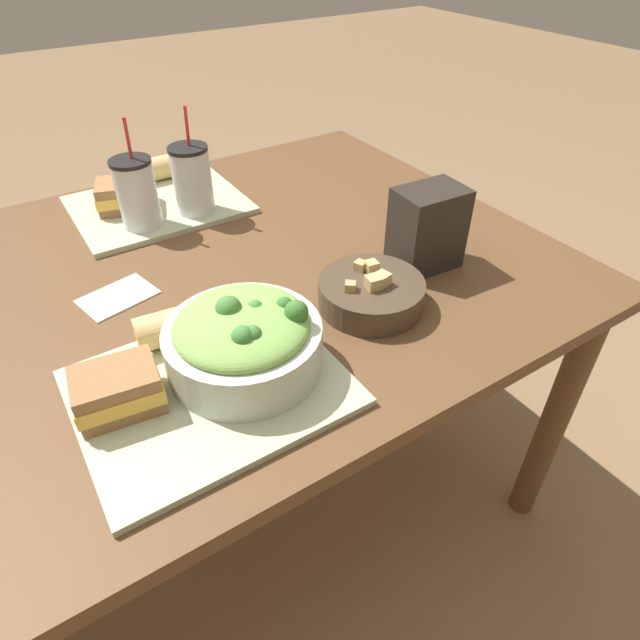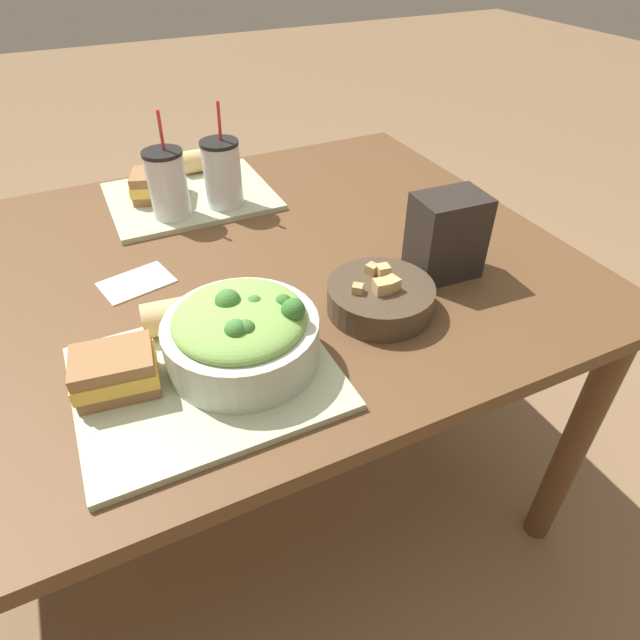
# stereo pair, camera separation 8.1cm
# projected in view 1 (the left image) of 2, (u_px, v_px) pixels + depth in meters

# --- Properties ---
(ground_plane) EXTENTS (12.00, 12.00, 0.00)m
(ground_plane) POSITION_uv_depth(u_px,v_px,m) (222.00, 499.00, 1.46)
(ground_plane) COLOR #846647
(dining_table) EXTENTS (1.46, 1.03, 0.72)m
(dining_table) POSITION_uv_depth(u_px,v_px,m) (185.00, 315.00, 1.06)
(dining_table) COLOR brown
(dining_table) RESTS_ON ground_plane
(tray_near) EXTENTS (0.37, 0.31, 0.01)m
(tray_near) POSITION_uv_depth(u_px,v_px,m) (211.00, 388.00, 0.78)
(tray_near) COLOR #B2BC99
(tray_near) RESTS_ON dining_table
(tray_far) EXTENTS (0.37, 0.31, 0.01)m
(tray_far) POSITION_uv_depth(u_px,v_px,m) (158.00, 205.00, 1.25)
(tray_far) COLOR #B2BC99
(tray_far) RESTS_ON dining_table
(salad_bowl) EXTENTS (0.23, 0.23, 0.12)m
(salad_bowl) POSITION_uv_depth(u_px,v_px,m) (245.00, 339.00, 0.78)
(salad_bowl) COLOR beige
(salad_bowl) RESTS_ON tray_near
(soup_bowl) EXTENTS (0.19, 0.19, 0.07)m
(soup_bowl) POSITION_uv_depth(u_px,v_px,m) (371.00, 292.00, 0.93)
(soup_bowl) COLOR #473828
(soup_bowl) RESTS_ON dining_table
(sandwich_near) EXTENTS (0.13, 0.10, 0.06)m
(sandwich_near) POSITION_uv_depth(u_px,v_px,m) (118.00, 390.00, 0.73)
(sandwich_near) COLOR olive
(sandwich_near) RESTS_ON tray_near
(baguette_near) EXTENTS (0.16, 0.07, 0.06)m
(baguette_near) POSITION_uv_depth(u_px,v_px,m) (186.00, 322.00, 0.85)
(baguette_near) COLOR tan
(baguette_near) RESTS_ON tray_near
(sandwich_far) EXTENTS (0.14, 0.12, 0.06)m
(sandwich_far) POSITION_uv_depth(u_px,v_px,m) (124.00, 195.00, 1.20)
(sandwich_far) COLOR olive
(sandwich_far) RESTS_ON tray_far
(baguette_far) EXTENTS (0.11, 0.06, 0.06)m
(baguette_far) POSITION_uv_depth(u_px,v_px,m) (167.00, 166.00, 1.34)
(baguette_far) COLOR tan
(baguette_far) RESTS_ON tray_far
(drink_cup_dark) EXTENTS (0.08, 0.08, 0.23)m
(drink_cup_dark) POSITION_uv_depth(u_px,v_px,m) (137.00, 195.00, 1.12)
(drink_cup_dark) COLOR silver
(drink_cup_dark) RESTS_ON tray_far
(drink_cup_red) EXTENTS (0.08, 0.08, 0.23)m
(drink_cup_red) POSITION_uv_depth(u_px,v_px,m) (193.00, 182.00, 1.17)
(drink_cup_red) COLOR silver
(drink_cup_red) RESTS_ON tray_far
(chip_bag) EXTENTS (0.13, 0.10, 0.16)m
(chip_bag) POSITION_uv_depth(u_px,v_px,m) (427.00, 229.00, 1.01)
(chip_bag) COLOR #28231E
(chip_bag) RESTS_ON dining_table
(napkin_folded) EXTENTS (0.14, 0.12, 0.00)m
(napkin_folded) POSITION_uv_depth(u_px,v_px,m) (118.00, 297.00, 0.97)
(napkin_folded) COLOR silver
(napkin_folded) RESTS_ON dining_table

